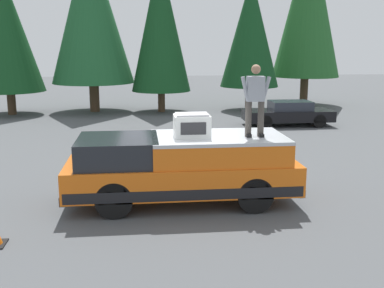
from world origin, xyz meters
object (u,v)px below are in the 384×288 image
Objects in this scene: pickup_truck at (182,168)px; person_on_truck_bed at (255,99)px; compressor_unit at (192,125)px; parked_car_black at (288,113)px.

person_on_truck_bed is at bearing -96.34° from pickup_truck.
compressor_unit is at bearing -114.67° from pickup_truck.
person_on_truck_bed reaches higher than pickup_truck.
compressor_unit is 12.04m from parked_car_black.
compressor_unit is (-0.10, -0.22, 1.05)m from pickup_truck.
person_on_truck_bed is (-0.09, -1.48, 0.62)m from compressor_unit.
pickup_truck is 11.99m from parked_car_black.
person_on_truck_bed is 0.41× the size of parked_car_black.
compressor_unit is 0.20× the size of parked_car_black.
parked_car_black is (10.58, -4.26, -1.97)m from person_on_truck_bed.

